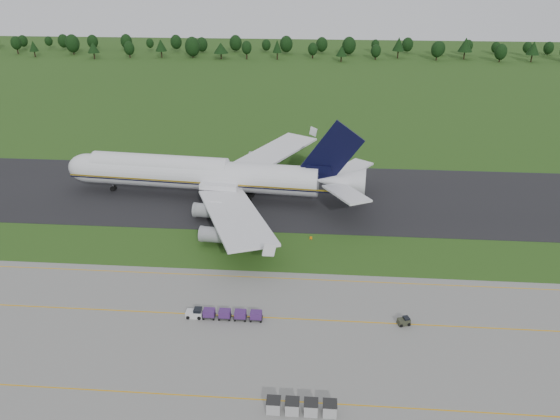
# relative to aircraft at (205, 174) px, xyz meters

# --- Properties ---
(ground) EXTENTS (600.00, 600.00, 0.00)m
(ground) POSITION_rel_aircraft_xyz_m (19.47, -25.34, -5.91)
(ground) COLOR #244615
(ground) RESTS_ON ground
(apron) EXTENTS (300.00, 52.00, 0.06)m
(apron) POSITION_rel_aircraft_xyz_m (19.47, -59.34, -5.88)
(apron) COLOR slate
(apron) RESTS_ON ground
(taxiway) EXTENTS (300.00, 40.00, 0.08)m
(taxiway) POSITION_rel_aircraft_xyz_m (19.47, 2.66, -5.87)
(taxiway) COLOR black
(taxiway) RESTS_ON ground
(apron_markings) EXTENTS (300.00, 30.20, 0.01)m
(apron_markings) POSITION_rel_aircraft_xyz_m (19.47, -52.32, -5.84)
(apron_markings) COLOR #D5980C
(apron_markings) RESTS_ON apron
(tree_line) EXTENTS (524.19, 21.54, 11.84)m
(tree_line) POSITION_rel_aircraft_xyz_m (35.68, 195.55, 0.46)
(tree_line) COLOR black
(tree_line) RESTS_ON ground
(aircraft) EXTENTS (73.74, 71.56, 20.68)m
(aircraft) POSITION_rel_aircraft_xyz_m (0.00, 0.00, 0.00)
(aircraft) COLOR silver
(aircraft) RESTS_ON ground
(baggage_train) EXTENTS (12.44, 1.59, 1.53)m
(baggage_train) POSITION_rel_aircraft_xyz_m (12.53, -48.08, -5.04)
(baggage_train) COLOR silver
(baggage_train) RESTS_ON apron
(utility_cart) EXTENTS (2.17, 1.69, 1.05)m
(utility_cart) POSITION_rel_aircraft_xyz_m (41.44, -47.46, -5.33)
(utility_cart) COLOR #2D2F21
(utility_cart) RESTS_ON apron
(uld_row) EXTENTS (9.05, 1.85, 1.82)m
(uld_row) POSITION_rel_aircraft_xyz_m (26.03, -67.11, -4.93)
(uld_row) COLOR #A6A6A6
(uld_row) RESTS_ON apron
(edge_markers) EXTENTS (22.28, 0.30, 0.60)m
(edge_markers) POSITION_rel_aircraft_xyz_m (15.09, -19.80, -5.63)
(edge_markers) COLOR orange
(edge_markers) RESTS_ON ground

